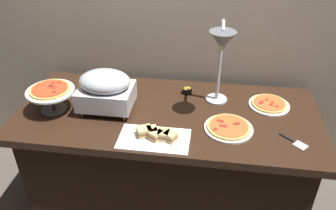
{
  "coord_description": "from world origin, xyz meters",
  "views": [
    {
      "loc": [
        0.26,
        -1.78,
        1.97
      ],
      "look_at": [
        0.0,
        0.0,
        0.81
      ],
      "focal_mm": 36.82,
      "sensor_mm": 36.0,
      "label": 1
    }
  ],
  "objects": [
    {
      "name": "ground_plane",
      "position": [
        0.0,
        0.0,
        0.0
      ],
      "size": [
        8.0,
        8.0,
        0.0
      ],
      "primitive_type": "plane",
      "color": "#4C443D"
    },
    {
      "name": "back_wall",
      "position": [
        0.0,
        0.5,
        1.2
      ],
      "size": [
        4.4,
        0.04,
        2.4
      ],
      "primitive_type": "cube",
      "color": "tan",
      "rests_on": "ground_plane"
    },
    {
      "name": "buffet_table",
      "position": [
        0.0,
        0.0,
        0.39
      ],
      "size": [
        1.9,
        0.84,
        0.76
      ],
      "color": "black",
      "rests_on": "ground_plane"
    },
    {
      "name": "chafing_dish",
      "position": [
        -0.38,
        -0.03,
        0.91
      ],
      "size": [
        0.33,
        0.26,
        0.27
      ],
      "color": "#B7BABF",
      "rests_on": "buffet_table"
    },
    {
      "name": "heat_lamp",
      "position": [
        0.3,
        0.04,
        1.19
      ],
      "size": [
        0.15,
        0.32,
        0.55
      ],
      "color": "#B7BABF",
      "rests_on": "buffet_table"
    },
    {
      "name": "pizza_plate_front",
      "position": [
        0.64,
        0.16,
        0.77
      ],
      "size": [
        0.26,
        0.26,
        0.03
      ],
      "color": "white",
      "rests_on": "buffet_table"
    },
    {
      "name": "pizza_plate_center",
      "position": [
        0.38,
        -0.13,
        0.77
      ],
      "size": [
        0.29,
        0.29,
        0.03
      ],
      "color": "white",
      "rests_on": "buffet_table"
    },
    {
      "name": "pizza_plate_raised_stand",
      "position": [
        -0.72,
        -0.08,
        0.89
      ],
      "size": [
        0.3,
        0.3,
        0.16
      ],
      "color": "#595B60",
      "rests_on": "buffet_table"
    },
    {
      "name": "sandwich_platter",
      "position": [
        -0.03,
        -0.29,
        0.78
      ],
      "size": [
        0.4,
        0.23,
        0.06
      ],
      "color": "white",
      "rests_on": "buffet_table"
    },
    {
      "name": "sauce_cup_near",
      "position": [
        0.1,
        0.24,
        0.78
      ],
      "size": [
        0.07,
        0.07,
        0.04
      ],
      "color": "black",
      "rests_on": "buffet_table"
    },
    {
      "name": "sauce_cup_far",
      "position": [
        -0.36,
        0.26,
        0.78
      ],
      "size": [
        0.07,
        0.07,
        0.04
      ],
      "color": "black",
      "rests_on": "buffet_table"
    },
    {
      "name": "serving_spatula",
      "position": [
        0.74,
        -0.2,
        0.76
      ],
      "size": [
        0.15,
        0.14,
        0.01
      ],
      "color": "#B7BABF",
      "rests_on": "buffet_table"
    }
  ]
}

